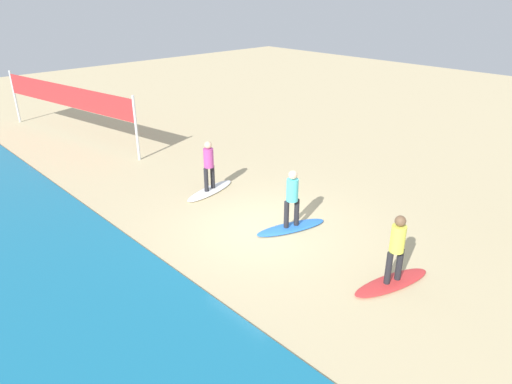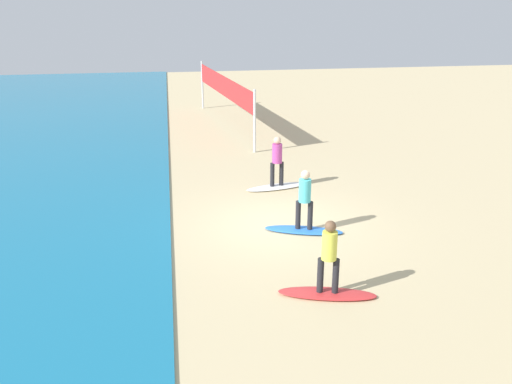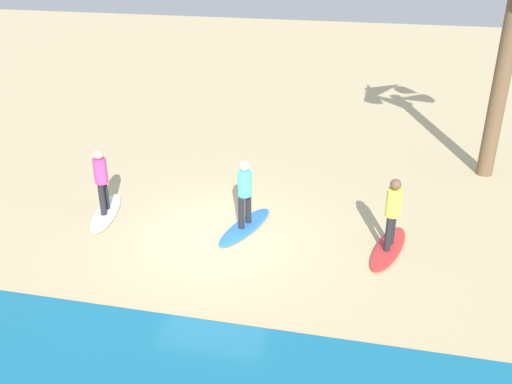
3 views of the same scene
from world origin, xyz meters
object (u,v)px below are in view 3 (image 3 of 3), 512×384
at_px(surfboard_blue, 245,227).
at_px(surfer_blue, 245,189).
at_px(surfboard_white, 106,213).
at_px(surfer_red, 393,209).
at_px(surfboard_red, 388,248).
at_px(surfer_white, 101,176).

distance_m(surfboard_blue, surfer_blue, 0.99).
xyz_separation_m(surfer_blue, surfboard_white, (3.53, 0.07, -0.99)).
xyz_separation_m(surfer_red, surfboard_white, (6.86, -0.20, -0.99)).
distance_m(surfboard_red, surfer_blue, 3.48).
xyz_separation_m(surfboard_blue, surfer_blue, (0.00, 0.00, 0.99)).
xyz_separation_m(surfboard_red, surfer_blue, (3.33, -0.27, 0.99)).
distance_m(surfer_red, surfboard_white, 6.93).
relative_size(surfboard_red, surfboard_blue, 1.00).
bearing_deg(surfboard_red, surfer_white, -77.47).
xyz_separation_m(surfer_red, surfer_blue, (3.33, -0.27, 0.00)).
bearing_deg(surfer_white, surfboard_red, 178.33).
bearing_deg(surfer_blue, surfboard_blue, -90.00).
height_order(surfboard_blue, surfboard_white, same).
bearing_deg(surfer_red, surfboard_red, 0.00).
xyz_separation_m(surfboard_white, surfer_white, (-0.00, -0.00, 0.99)).
height_order(surfboard_blue, surfer_white, surfer_white).
distance_m(surfer_blue, surfboard_white, 3.67).
bearing_deg(surfboard_red, surfer_blue, -80.44).
height_order(surfer_red, surfer_blue, same).
xyz_separation_m(surfer_red, surfboard_blue, (3.33, -0.27, -0.99)).
xyz_separation_m(surfboard_red, surfer_red, (0.00, 0.00, 0.99)).
relative_size(surfboard_blue, surfboard_white, 1.00).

